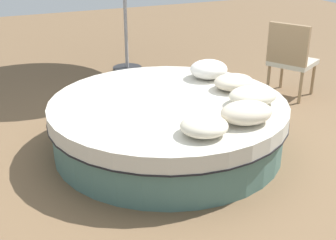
{
  "coord_description": "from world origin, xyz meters",
  "views": [
    {
      "loc": [
        -1.64,
        -3.76,
        2.1
      ],
      "look_at": [
        0.0,
        0.0,
        0.3
      ],
      "focal_mm": 48.26,
      "sensor_mm": 36.0,
      "label": 1
    }
  ],
  "objects": [
    {
      "name": "patio_chair",
      "position": [
        2.0,
        0.71,
        0.56
      ],
      "size": [
        0.69,
        0.7,
        0.98
      ],
      "rotation": [
        0.0,
        0.0,
        -1.06
      ],
      "color": "#997A56",
      "rests_on": "ground_plane"
    },
    {
      "name": "ground_plane",
      "position": [
        0.0,
        0.0,
        0.0
      ],
      "size": [
        16.0,
        16.0,
        0.0
      ],
      "primitive_type": "plane",
      "color": "brown"
    },
    {
      "name": "throw_pillow_1",
      "position": [
        0.42,
        -0.74,
        0.6
      ],
      "size": [
        0.47,
        0.36,
        0.19
      ],
      "primitive_type": "ellipsoid",
      "color": "beige",
      "rests_on": "round_bed"
    },
    {
      "name": "round_bed",
      "position": [
        0.0,
        0.0,
        0.26
      ],
      "size": [
        2.34,
        2.34,
        0.51
      ],
      "color": "#4C726B",
      "rests_on": "ground_plane"
    },
    {
      "name": "throw_pillow_0",
      "position": [
        -0.03,
        -0.81,
        0.58
      ],
      "size": [
        0.4,
        0.38,
        0.15
      ],
      "primitive_type": "ellipsoid",
      "color": "beige",
      "rests_on": "round_bed"
    },
    {
      "name": "throw_pillow_4",
      "position": [
        0.7,
        0.47,
        0.61
      ],
      "size": [
        0.42,
        0.39,
        0.2
      ],
      "primitive_type": "ellipsoid",
      "color": "white",
      "rests_on": "round_bed"
    },
    {
      "name": "throw_pillow_3",
      "position": [
        0.76,
        0.03,
        0.59
      ],
      "size": [
        0.42,
        0.37,
        0.16
      ],
      "primitive_type": "ellipsoid",
      "color": "beige",
      "rests_on": "round_bed"
    },
    {
      "name": "throw_pillow_2",
      "position": [
        0.71,
        -0.4,
        0.59
      ],
      "size": [
        0.48,
        0.38,
        0.17
      ],
      "primitive_type": "ellipsoid",
      "color": "beige",
      "rests_on": "round_bed"
    }
  ]
}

